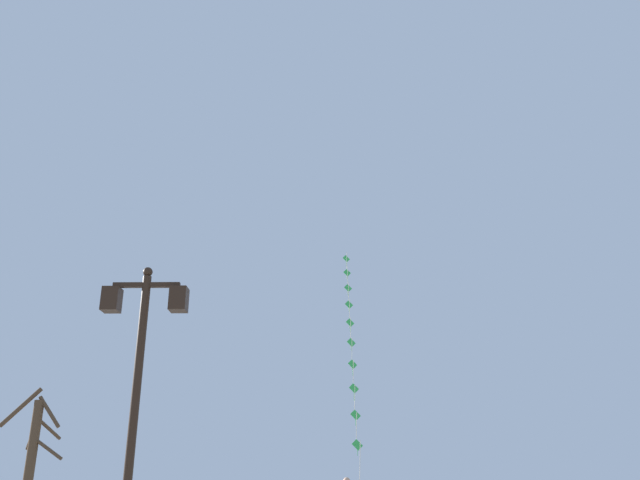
# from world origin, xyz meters

# --- Properties ---
(twin_lantern_lamp_post) EXTENTS (1.40, 0.28, 4.89)m
(twin_lantern_lamp_post) POSITION_xyz_m (-1.75, 8.75, 3.38)
(twin_lantern_lamp_post) COLOR black
(twin_lantern_lamp_post) RESTS_ON ground_plane
(kite_train) EXTENTS (0.46, 12.26, 13.81)m
(kite_train) POSITION_xyz_m (2.28, 28.08, 7.44)
(kite_train) COLOR brown
(kite_train) RESTS_ON ground_plane
(bare_tree) EXTENTS (1.98, 1.18, 4.18)m
(bare_tree) POSITION_xyz_m (-7.25, 17.88, 2.15)
(bare_tree) COLOR #4C3826
(bare_tree) RESTS_ON ground_plane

